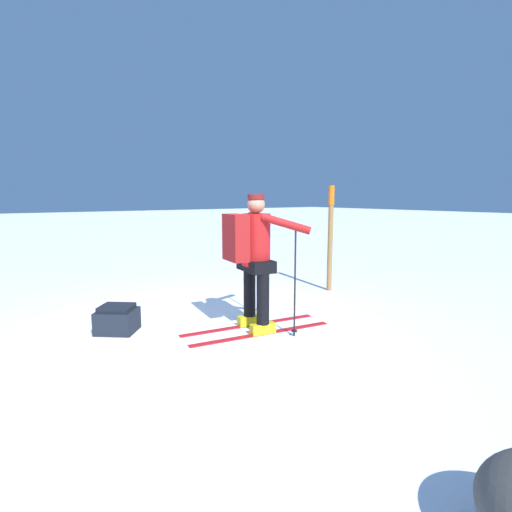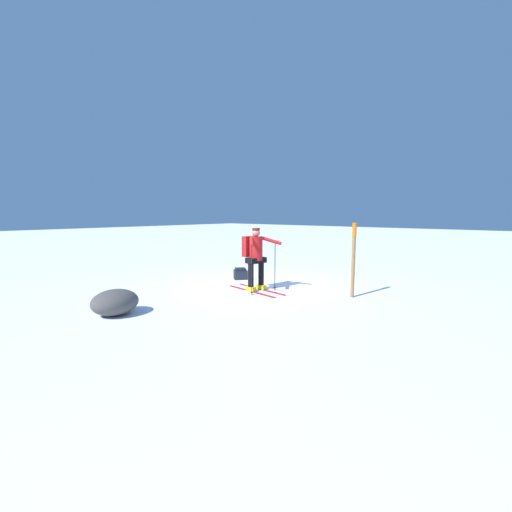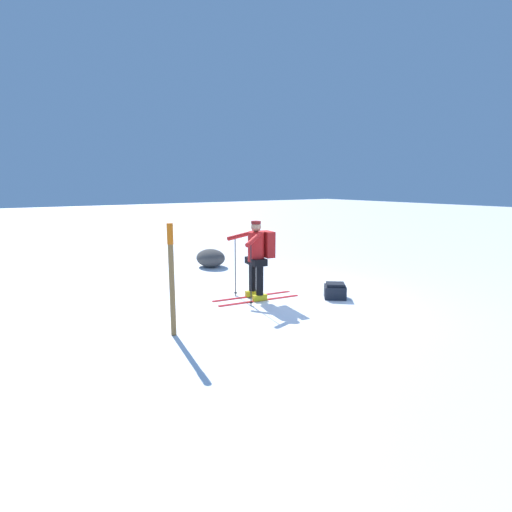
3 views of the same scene
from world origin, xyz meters
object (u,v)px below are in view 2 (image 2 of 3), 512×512
(rock_boulder, at_px, (115,302))
(trail_marker, at_px, (354,255))
(dropped_backpack, at_px, (240,274))
(skier, at_px, (255,254))

(rock_boulder, bearing_deg, trail_marker, 145.80)
(dropped_backpack, distance_m, trail_marker, 3.75)
(skier, relative_size, dropped_backpack, 3.17)
(skier, xyz_separation_m, dropped_backpack, (-0.91, -1.36, -0.80))
(skier, xyz_separation_m, trail_marker, (-0.95, 2.29, 0.08))
(skier, relative_size, trail_marker, 1.04)
(dropped_backpack, bearing_deg, trail_marker, 90.65)
(skier, bearing_deg, dropped_backpack, -123.63)
(dropped_backpack, distance_m, rock_boulder, 4.43)
(trail_marker, bearing_deg, rock_boulder, -34.20)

